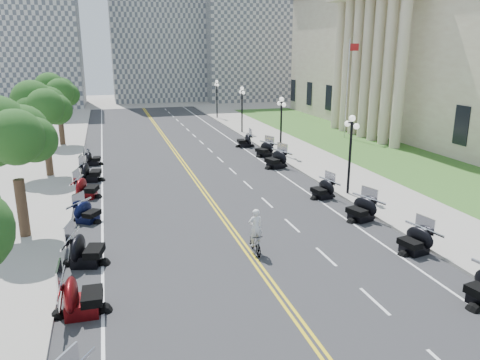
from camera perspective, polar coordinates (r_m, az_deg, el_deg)
ground at (r=23.86m, az=-0.81°, el=-6.35°), size 160.00×160.00×0.00m
road at (r=33.12m, az=-5.35°, el=-0.11°), size 16.00×90.00×0.01m
centerline_yellow_a at (r=33.10m, az=-5.56°, el=-0.11°), size 0.12×90.00×0.00m
centerline_yellow_b at (r=33.14m, az=-5.15°, el=-0.08°), size 0.12×90.00×0.00m
edge_line_north at (r=34.81m, az=5.05°, el=0.69°), size 0.12×90.00×0.00m
edge_line_south at (r=32.62m, az=-16.46°, el=-0.92°), size 0.12×90.00×0.00m
lane_dash_4 at (r=18.39m, az=16.08°, el=-13.99°), size 0.12×2.00×0.00m
lane_dash_5 at (r=21.48m, az=10.44°, el=-9.16°), size 0.12×2.00×0.00m
lane_dash_6 at (r=24.83m, az=6.37°, el=-5.52°), size 0.12×2.00×0.00m
lane_dash_7 at (r=28.34m, az=3.32°, el=-2.75°), size 0.12×2.00×0.00m
lane_dash_8 at (r=31.98m, az=0.96°, el=-0.59°), size 0.12×2.00×0.00m
lane_dash_9 at (r=35.69m, az=-0.91°, el=1.12°), size 0.12×2.00×0.00m
lane_dash_10 at (r=39.45m, az=-2.42°, el=2.51°), size 0.12×2.00×0.00m
lane_dash_11 at (r=43.26m, az=-3.67°, el=3.65°), size 0.12×2.00×0.00m
lane_dash_12 at (r=47.10m, az=-4.73°, el=4.61°), size 0.12×2.00×0.00m
lane_dash_13 at (r=50.97m, az=-5.62°, el=5.42°), size 0.12×2.00×0.00m
lane_dash_14 at (r=54.85m, az=-6.39°, el=6.11°), size 0.12×2.00×0.00m
lane_dash_15 at (r=58.75m, az=-7.06°, el=6.72°), size 0.12×2.00×0.00m
lane_dash_16 at (r=62.66m, az=-7.65°, el=7.24°), size 0.12×2.00×0.00m
lane_dash_17 at (r=66.59m, az=-8.17°, el=7.71°), size 0.12×2.00×0.00m
lane_dash_18 at (r=70.52m, az=-8.63°, el=8.12°), size 0.12×2.00×0.00m
lane_dash_19 at (r=74.46m, az=-9.05°, el=8.49°), size 0.12×2.00×0.00m
sidewalk_north at (r=36.43m, az=11.09°, el=1.23°), size 5.00×90.00×0.15m
sidewalk_south at (r=32.93m, az=-23.60°, el=-1.33°), size 5.00×90.00×0.15m
lawn at (r=46.59m, az=14.37°, el=4.10°), size 9.00×60.00×0.10m
civic_building at (r=57.52m, az=25.89°, el=14.04°), size 26.00×51.00×17.80m
distant_block_a at (r=84.37m, az=-25.47°, el=16.89°), size 18.00×14.00×26.00m
distant_block_b at (r=90.12m, az=-10.30°, el=19.18°), size 16.00×12.00×30.00m
distant_block_c at (r=90.76m, az=1.92°, el=16.85°), size 20.00×14.00×22.00m
street_lamp_2 at (r=29.84m, az=13.25°, el=2.94°), size 0.50×1.20×4.90m
street_lamp_3 at (r=40.54m, az=5.02°, el=6.54°), size 0.50×1.20×4.90m
street_lamp_4 at (r=51.81m, az=0.25°, el=8.55°), size 0.50×1.20×4.90m
street_lamp_5 at (r=63.35m, az=-2.83°, el=9.81°), size 0.50×1.20×4.90m
flagpole at (r=49.62m, az=12.93°, el=10.65°), size 1.10×0.20×10.00m
tree_2 at (r=24.11m, az=-25.88°, el=4.08°), size 4.80×4.80×9.20m
tree_3 at (r=35.87m, az=-22.85°, el=7.70°), size 4.80×4.80×9.20m
tree_4 at (r=47.75m, az=-21.30°, el=9.51°), size 4.80×4.80×9.20m
motorcycle_n_4 at (r=22.68m, az=20.56°, el=-6.77°), size 2.25×2.25×1.34m
motorcycle_n_5 at (r=26.04m, az=14.55°, el=-3.30°), size 2.52×2.52×1.41m
motorcycle_n_6 at (r=29.41m, az=10.05°, el=-0.97°), size 2.18×2.18×1.31m
motorcycle_n_8 at (r=36.59m, az=4.40°, el=2.65°), size 2.75×2.75×1.53m
motorcycle_n_9 at (r=40.62m, az=3.02°, el=3.87°), size 2.65×2.65×1.40m
motorcycle_n_10 at (r=44.61m, az=0.56°, el=4.94°), size 2.15×2.15×1.40m
motorcycle_s_4 at (r=17.50m, az=-18.81°, el=-12.97°), size 2.28×2.28×1.56m
motorcycle_s_5 at (r=21.16m, az=-18.30°, el=-7.88°), size 2.62×2.62×1.53m
motorcycle_s_6 at (r=26.29m, az=-18.14°, el=-3.58°), size 2.51×2.51×1.26m
motorcycle_s_7 at (r=30.57m, az=-18.23°, el=-0.77°), size 2.56×2.56×1.44m
motorcycle_s_8 at (r=34.37m, az=-17.78°, el=1.08°), size 2.45×2.45×1.51m
motorcycle_s_9 at (r=39.25m, az=-17.51°, el=2.65°), size 1.99×1.99×1.26m
bicycle at (r=21.32m, az=1.87°, el=-7.69°), size 0.49×1.63×0.97m
cyclist_rider at (r=20.82m, az=1.91°, el=-4.23°), size 0.64×0.42×1.76m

